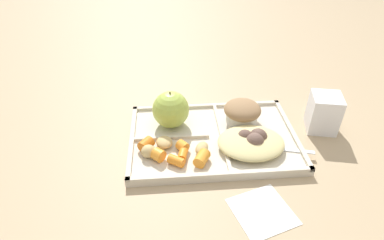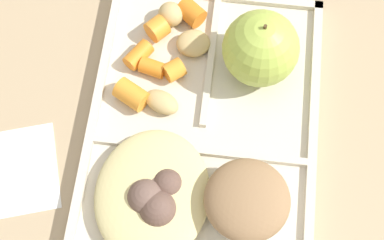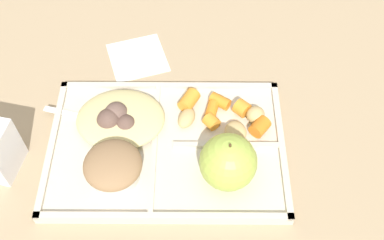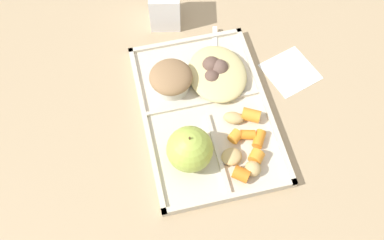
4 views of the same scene
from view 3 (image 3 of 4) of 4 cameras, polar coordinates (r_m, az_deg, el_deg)
ground at (r=0.73m, az=-3.07°, el=-3.76°), size 6.00×6.00×0.00m
lunch_tray at (r=0.73m, az=-3.06°, el=-3.45°), size 0.36×0.25×0.02m
green_apple at (r=0.66m, az=4.45°, el=-5.17°), size 0.08×0.08×0.09m
bran_muffin at (r=0.68m, az=-9.64°, el=-5.73°), size 0.09×0.09×0.05m
carrot_slice_center at (r=0.73m, az=2.41°, el=-0.21°), size 0.03×0.03×0.02m
carrot_slice_near_corner at (r=0.76m, az=-0.37°, el=2.44°), size 0.04×0.04×0.02m
carrot_slice_back at (r=0.75m, az=6.15°, el=1.45°), size 0.03×0.03×0.03m
carrot_slice_large at (r=0.73m, az=8.33°, el=-0.83°), size 0.04×0.04×0.02m
carrot_slice_small at (r=0.75m, az=2.44°, el=1.23°), size 0.02×0.03×0.02m
carrot_slice_tilted at (r=0.76m, az=3.46°, el=2.32°), size 0.04×0.03×0.02m
potato_chunk_corner at (r=0.73m, az=5.38°, el=-1.41°), size 0.04×0.04×0.02m
potato_chunk_large at (r=0.74m, az=7.80°, el=0.66°), size 0.04×0.04×0.03m
potato_chunk_wedge at (r=0.74m, az=-0.67°, el=0.24°), size 0.04×0.05×0.02m
egg_noodle_pile at (r=0.74m, az=-8.76°, el=0.15°), size 0.14×0.12×0.03m
meatball_front at (r=0.74m, az=-8.21°, el=-0.16°), size 0.03×0.03×0.03m
meatball_back at (r=0.73m, az=-10.15°, el=-0.08°), size 0.04×0.04×0.04m
meatball_side at (r=0.73m, az=-8.10°, el=-0.61°), size 0.03×0.03×0.03m
meatball_center at (r=0.74m, az=-9.26°, el=0.74°), size 0.04×0.04×0.04m
plastic_fork at (r=0.76m, az=-12.26°, el=0.15°), size 0.14×0.05×0.00m
paper_napkin at (r=0.86m, az=-6.69°, el=7.65°), size 0.12×0.12×0.00m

